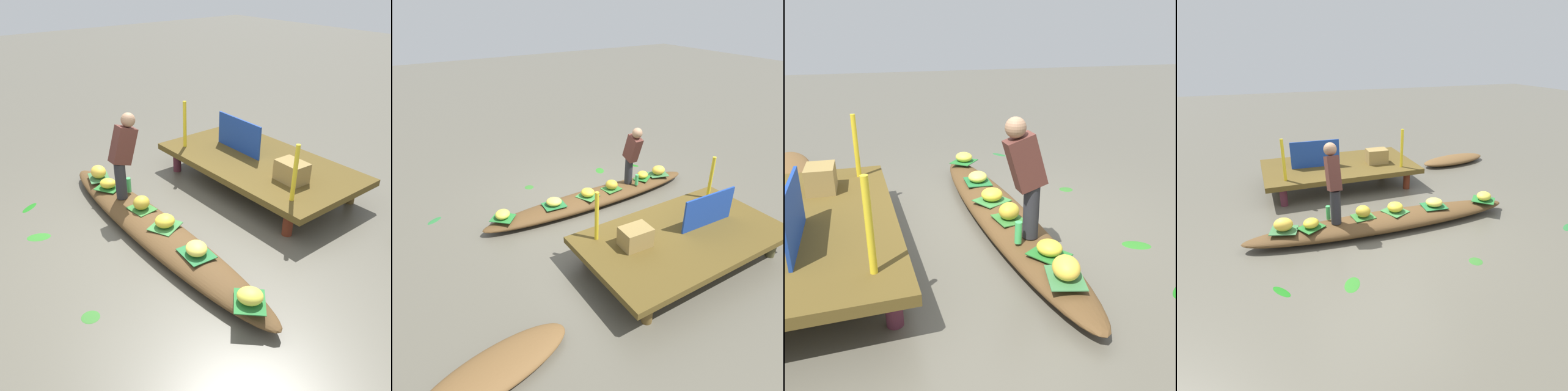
# 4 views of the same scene
# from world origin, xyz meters

# --- Properties ---
(canal_water) EXTENTS (40.00, 40.00, 0.00)m
(canal_water) POSITION_xyz_m (0.00, 0.00, 0.00)
(canal_water) COLOR #595548
(canal_water) RESTS_ON ground
(dock_platform) EXTENTS (3.20, 1.80, 0.46)m
(dock_platform) POSITION_xyz_m (-0.22, 2.18, 0.40)
(dock_platform) COLOR brown
(dock_platform) RESTS_ON ground
(vendor_boat) EXTENTS (4.56, 0.68, 0.25)m
(vendor_boat) POSITION_xyz_m (0.00, 0.00, 0.12)
(vendor_boat) COLOR brown
(vendor_boat) RESTS_ON ground
(moored_boat) EXTENTS (1.89, 0.86, 0.19)m
(moored_boat) POSITION_xyz_m (2.95, 2.62, 0.10)
(moored_boat) COLOR brown
(moored_boat) RESTS_ON ground
(leaf_mat_0) EXTENTS (0.46, 0.48, 0.01)m
(leaf_mat_0) POSITION_xyz_m (0.19, 0.06, 0.25)
(leaf_mat_0) COLOR #387B3B
(leaf_mat_0) RESTS_ON vendor_boat
(banana_bunch_0) EXTENTS (0.34, 0.35, 0.16)m
(banana_bunch_0) POSITION_xyz_m (0.19, 0.06, 0.33)
(banana_bunch_0) COLOR yellow
(banana_bunch_0) RESTS_ON vendor_boat
(leaf_mat_1) EXTENTS (0.47, 0.41, 0.01)m
(leaf_mat_1) POSITION_xyz_m (-1.64, 0.03, 0.25)
(leaf_mat_1) COLOR #397240
(leaf_mat_1) RESTS_ON vendor_boat
(banana_bunch_1) EXTENTS (0.33, 0.29, 0.20)m
(banana_bunch_1) POSITION_xyz_m (-1.64, 0.03, 0.35)
(banana_bunch_1) COLOR yellow
(banana_bunch_1) RESTS_ON vendor_boat
(leaf_mat_2) EXTENTS (0.38, 0.33, 0.01)m
(leaf_mat_2) POSITION_xyz_m (-0.38, 0.05, 0.25)
(leaf_mat_2) COLOR #33752F
(leaf_mat_2) RESTS_ON vendor_boat
(banana_bunch_2) EXTENTS (0.33, 0.33, 0.19)m
(banana_bunch_2) POSITION_xyz_m (-0.38, 0.05, 0.34)
(banana_bunch_2) COLOR gold
(banana_bunch_2) RESTS_ON vendor_boat
(leaf_mat_3) EXTENTS (0.43, 0.37, 0.01)m
(leaf_mat_3) POSITION_xyz_m (0.90, 0.02, 0.25)
(leaf_mat_3) COLOR #226B34
(leaf_mat_3) RESTS_ON vendor_boat
(banana_bunch_3) EXTENTS (0.37, 0.36, 0.14)m
(banana_bunch_3) POSITION_xyz_m (0.90, 0.02, 0.32)
(banana_bunch_3) COLOR #F5E255
(banana_bunch_3) RESTS_ON vendor_boat
(leaf_mat_4) EXTENTS (0.45, 0.43, 0.01)m
(leaf_mat_4) POSITION_xyz_m (-1.24, -0.02, 0.25)
(leaf_mat_4) COLOR #26712B
(leaf_mat_4) RESTS_ON vendor_boat
(banana_bunch_4) EXTENTS (0.33, 0.32, 0.14)m
(banana_bunch_4) POSITION_xyz_m (-1.24, -0.02, 0.32)
(banana_bunch_4) COLOR yellow
(banana_bunch_4) RESTS_ON vendor_boat
(leaf_mat_5) EXTENTS (0.50, 0.49, 0.01)m
(leaf_mat_5) POSITION_xyz_m (1.87, -0.06, 0.25)
(leaf_mat_5) COLOR #24712F
(leaf_mat_5) RESTS_ON vendor_boat
(banana_bunch_5) EXTENTS (0.37, 0.36, 0.15)m
(banana_bunch_5) POSITION_xyz_m (1.87, -0.06, 0.32)
(banana_bunch_5) COLOR #E7DE47
(banana_bunch_5) RESTS_ON vendor_boat
(vendor_person) EXTENTS (0.20, 0.43, 1.24)m
(vendor_person) POSITION_xyz_m (-0.84, 0.08, 0.95)
(vendor_person) COLOR #28282D
(vendor_person) RESTS_ON vendor_boat
(water_bottle) EXTENTS (0.07, 0.07, 0.23)m
(water_bottle) POSITION_xyz_m (-0.93, 0.17, 0.36)
(water_bottle) COLOR #43BB5F
(water_bottle) RESTS_ON vendor_boat
(market_banner) EXTENTS (1.02, 0.06, 0.56)m
(market_banner) POSITION_xyz_m (-0.72, 2.18, 0.74)
(market_banner) COLOR #193C97
(market_banner) RESTS_ON dock_platform
(railing_post_west) EXTENTS (0.06, 0.06, 0.80)m
(railing_post_west) POSITION_xyz_m (-1.42, 1.58, 0.86)
(railing_post_west) COLOR yellow
(railing_post_west) RESTS_ON dock_platform
(railing_post_east) EXTENTS (0.06, 0.06, 0.80)m
(railing_post_east) POSITION_xyz_m (0.98, 1.58, 0.86)
(railing_post_east) COLOR yellow
(railing_post_east) RESTS_ON dock_platform
(produce_crate) EXTENTS (0.46, 0.34, 0.30)m
(produce_crate) POSITION_xyz_m (0.59, 2.01, 0.61)
(produce_crate) COLOR olive
(produce_crate) RESTS_ON dock_platform
(drifting_plant_0) EXTENTS (0.32, 0.26, 0.01)m
(drifting_plant_0) POSITION_xyz_m (2.88, -1.02, 0.00)
(drifting_plant_0) COLOR #266A32
(drifting_plant_0) RESTS_ON ground
(drifting_plant_2) EXTENTS (0.28, 0.28, 0.01)m
(drifting_plant_2) POSITION_xyz_m (0.84, -1.34, 0.00)
(drifting_plant_2) COLOR #316E28
(drifting_plant_2) RESTS_ON ground
(drifting_plant_3) EXTENTS (0.31, 0.37, 0.01)m
(drifting_plant_3) POSITION_xyz_m (-0.95, -1.24, 0.00)
(drifting_plant_3) COLOR #2C7824
(drifting_plant_3) RESTS_ON ground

